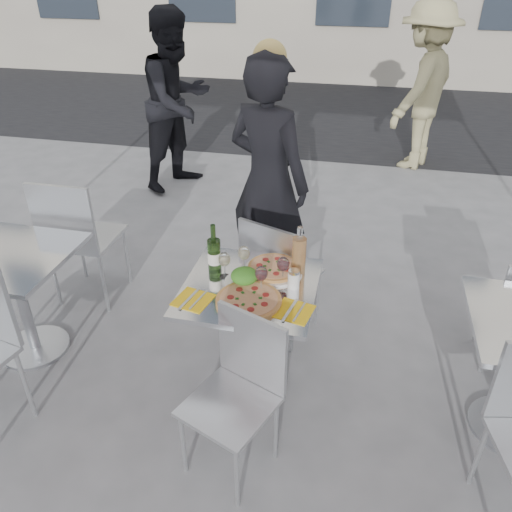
% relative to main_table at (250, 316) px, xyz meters
% --- Properties ---
extents(ground, '(80.00, 80.00, 0.00)m').
position_rel_main_table_xyz_m(ground, '(0.00, 0.00, -0.54)').
color(ground, '#5F5F62').
extents(street_asphalt, '(24.00, 5.00, 0.00)m').
position_rel_main_table_xyz_m(street_asphalt, '(0.00, 6.50, -0.54)').
color(street_asphalt, black).
rests_on(street_asphalt, ground).
extents(main_table, '(0.72, 0.72, 0.75)m').
position_rel_main_table_xyz_m(main_table, '(0.00, 0.00, 0.00)').
color(main_table, '#B7BABF').
rests_on(main_table, ground).
extents(side_table_left, '(0.72, 0.72, 0.75)m').
position_rel_main_table_xyz_m(side_table_left, '(-1.50, 0.00, 0.00)').
color(side_table_left, '#B7BABF').
rests_on(side_table_left, ground).
extents(chair_far, '(0.54, 0.55, 0.91)m').
position_rel_main_table_xyz_m(chair_far, '(0.06, 0.50, 0.00)').
color(chair_far, silver).
rests_on(chair_far, ground).
extents(chair_near, '(0.51, 0.52, 0.86)m').
position_rel_main_table_xyz_m(chair_near, '(0.06, -0.48, -0.03)').
color(chair_near, silver).
rests_on(chair_near, ground).
extents(side_chair_lfar, '(0.46, 0.48, 1.01)m').
position_rel_main_table_xyz_m(side_chair_lfar, '(-1.41, 0.59, 0.06)').
color(side_chair_lfar, silver).
rests_on(side_chair_lfar, ground).
extents(woman_diner, '(0.78, 0.67, 1.80)m').
position_rel_main_table_xyz_m(woman_diner, '(-0.12, 1.09, 0.36)').
color(woman_diner, black).
rests_on(woman_diner, ground).
extents(pedestrian_a, '(1.03, 1.13, 1.88)m').
position_rel_main_table_xyz_m(pedestrian_a, '(-1.49, 2.92, 0.40)').
color(pedestrian_a, black).
rests_on(pedestrian_a, ground).
extents(pedestrian_b, '(1.17, 1.42, 1.91)m').
position_rel_main_table_xyz_m(pedestrian_b, '(1.10, 4.14, 0.42)').
color(pedestrian_b, tan).
rests_on(pedestrian_b, ground).
extents(pizza_near, '(0.35, 0.35, 0.02)m').
position_rel_main_table_xyz_m(pizza_near, '(0.03, -0.15, 0.22)').
color(pizza_near, '#BB8849').
rests_on(pizza_near, main_table).
extents(pizza_far, '(0.34, 0.34, 0.03)m').
position_rel_main_table_xyz_m(pizza_far, '(0.10, 0.17, 0.23)').
color(pizza_far, white).
rests_on(pizza_far, main_table).
extents(salad_plate, '(0.22, 0.22, 0.09)m').
position_rel_main_table_xyz_m(salad_plate, '(-0.04, 0.02, 0.25)').
color(salad_plate, white).
rests_on(salad_plate, main_table).
extents(wine_bottle, '(0.07, 0.08, 0.29)m').
position_rel_main_table_xyz_m(wine_bottle, '(-0.23, 0.10, 0.32)').
color(wine_bottle, '#315620').
rests_on(wine_bottle, main_table).
extents(carafe, '(0.08, 0.08, 0.29)m').
position_rel_main_table_xyz_m(carafe, '(0.24, 0.19, 0.33)').
color(carafe, tan).
rests_on(carafe, main_table).
extents(sugar_shaker, '(0.06, 0.06, 0.11)m').
position_rel_main_table_xyz_m(sugar_shaker, '(0.23, 0.04, 0.26)').
color(sugar_shaker, white).
rests_on(sugar_shaker, main_table).
extents(wineglass_white_a, '(0.07, 0.07, 0.16)m').
position_rel_main_table_xyz_m(wineglass_white_a, '(-0.16, 0.05, 0.32)').
color(wineglass_white_a, white).
rests_on(wineglass_white_a, main_table).
extents(wineglass_white_b, '(0.07, 0.07, 0.16)m').
position_rel_main_table_xyz_m(wineglass_white_b, '(-0.07, 0.14, 0.32)').
color(wineglass_white_b, white).
rests_on(wineglass_white_b, main_table).
extents(wineglass_red_a, '(0.07, 0.07, 0.16)m').
position_rel_main_table_xyz_m(wineglass_red_a, '(0.07, -0.04, 0.32)').
color(wineglass_red_a, white).
rests_on(wineglass_red_a, main_table).
extents(wineglass_red_b, '(0.07, 0.07, 0.16)m').
position_rel_main_table_xyz_m(wineglass_red_b, '(0.17, 0.08, 0.32)').
color(wineglass_red_b, white).
rests_on(wineglass_red_b, main_table).
extents(napkin_left, '(0.21, 0.21, 0.01)m').
position_rel_main_table_xyz_m(napkin_left, '(-0.26, -0.19, 0.21)').
color(napkin_left, yellow).
rests_on(napkin_left, main_table).
extents(napkin_right, '(0.21, 0.21, 0.01)m').
position_rel_main_table_xyz_m(napkin_right, '(0.27, -0.17, 0.21)').
color(napkin_right, yellow).
rests_on(napkin_right, main_table).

